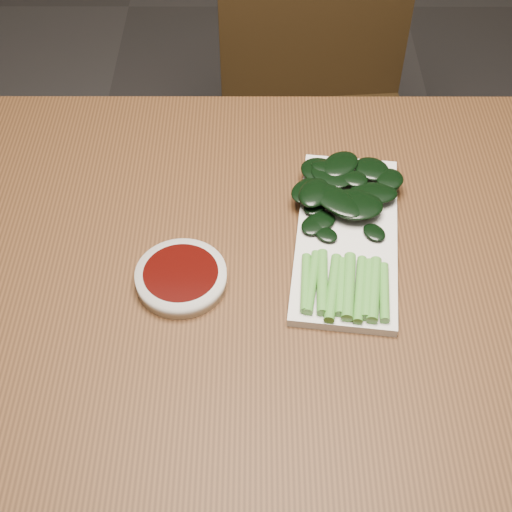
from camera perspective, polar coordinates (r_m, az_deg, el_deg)
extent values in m
plane|color=#2D2A2A|center=(1.64, 1.45, -18.10)|extent=(6.00, 6.00, 0.00)
cube|color=#432813|center=(1.01, 2.25, -1.97)|extent=(1.40, 0.80, 0.04)
cube|color=black|center=(1.66, 5.19, 8.24)|extent=(0.47, 0.47, 0.04)
cylinder|color=black|center=(1.68, -0.76, -2.10)|extent=(0.04, 0.04, 0.41)
cylinder|color=black|center=(1.74, 11.68, -1.26)|extent=(0.04, 0.04, 0.41)
cylinder|color=black|center=(1.94, -1.58, 6.58)|extent=(0.04, 0.04, 0.41)
cylinder|color=black|center=(1.98, 9.37, 7.09)|extent=(0.04, 0.04, 0.41)
cube|color=black|center=(1.68, 4.79, 18.87)|extent=(0.44, 0.07, 0.44)
cylinder|color=beige|center=(0.98, -6.00, -1.75)|extent=(0.12, 0.12, 0.02)
cylinder|color=#320704|center=(0.97, -6.05, -1.37)|extent=(0.10, 0.10, 0.00)
cube|color=beige|center=(1.04, 7.27, 1.56)|extent=(0.18, 0.34, 0.01)
cylinder|color=#488F31|center=(0.96, 3.98, -2.14)|extent=(0.02, 0.10, 0.01)
cylinder|color=#488F31|center=(0.96, 4.51, -2.07)|extent=(0.03, 0.10, 0.01)
cylinder|color=#488F31|center=(0.96, 5.33, -2.05)|extent=(0.02, 0.11, 0.01)
cylinder|color=#488F31|center=(0.96, 6.17, -2.52)|extent=(0.03, 0.11, 0.01)
cylinder|color=#488F31|center=(0.96, 6.81, -2.42)|extent=(0.02, 0.09, 0.01)
cylinder|color=#488F31|center=(0.96, 7.42, -2.39)|extent=(0.03, 0.11, 0.02)
cylinder|color=#488F31|center=(0.96, 8.32, -2.63)|extent=(0.03, 0.11, 0.01)
cylinder|color=#488F31|center=(0.96, 8.88, -2.61)|extent=(0.03, 0.10, 0.01)
cylinder|color=#488F31|center=(0.96, 9.43, -2.63)|extent=(0.03, 0.10, 0.02)
cylinder|color=#488F31|center=(0.96, 10.23, -2.86)|extent=(0.02, 0.09, 0.01)
ellipsoid|color=black|center=(1.11, 6.77, 7.32)|extent=(0.08, 0.08, 0.01)
ellipsoid|color=black|center=(1.12, 9.13, 7.22)|extent=(0.05, 0.05, 0.01)
ellipsoid|color=black|center=(1.11, 9.26, 6.90)|extent=(0.07, 0.07, 0.01)
ellipsoid|color=black|center=(1.10, 10.71, 5.80)|extent=(0.05, 0.06, 0.01)
ellipsoid|color=black|center=(1.10, 5.26, 6.78)|extent=(0.09, 0.09, 0.01)
ellipsoid|color=black|center=(1.10, 5.01, 6.11)|extent=(0.04, 0.04, 0.01)
ellipsoid|color=black|center=(1.05, 7.89, 4.12)|extent=(0.09, 0.07, 0.01)
ellipsoid|color=black|center=(1.05, 7.84, 3.97)|extent=(0.07, 0.06, 0.01)
ellipsoid|color=black|center=(1.09, 5.30, 6.05)|extent=(0.05, 0.04, 0.01)
ellipsoid|color=black|center=(1.10, 10.65, 6.10)|extent=(0.05, 0.05, 0.01)
ellipsoid|color=black|center=(1.09, 6.07, 6.57)|extent=(0.09, 0.09, 0.01)
ellipsoid|color=black|center=(1.05, 6.46, 4.47)|extent=(0.10, 0.10, 0.01)
ellipsoid|color=black|center=(1.06, 4.69, 5.07)|extent=(0.06, 0.08, 0.01)
ellipsoid|color=black|center=(1.09, 7.90, 6.15)|extent=(0.05, 0.05, 0.01)
ellipsoid|color=black|center=(1.10, 5.91, 7.00)|extent=(0.06, 0.05, 0.01)
ellipsoid|color=black|center=(1.10, 6.37, 6.49)|extent=(0.05, 0.05, 0.01)
ellipsoid|color=black|center=(1.07, 4.53, 5.28)|extent=(0.09, 0.08, 0.01)
ellipsoid|color=black|center=(1.07, 9.34, 4.99)|extent=(0.07, 0.05, 0.01)
ellipsoid|color=black|center=(1.05, 4.69, 3.94)|extent=(0.05, 0.05, 0.01)
ellipsoid|color=black|center=(1.02, 5.65, 1.74)|extent=(0.04, 0.04, 0.01)
ellipsoid|color=black|center=(1.03, 9.44, 1.89)|extent=(0.04, 0.05, 0.01)
ellipsoid|color=black|center=(1.04, 5.19, 2.80)|extent=(0.06, 0.06, 0.01)
ellipsoid|color=black|center=(1.03, 4.67, 2.51)|extent=(0.05, 0.06, 0.01)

